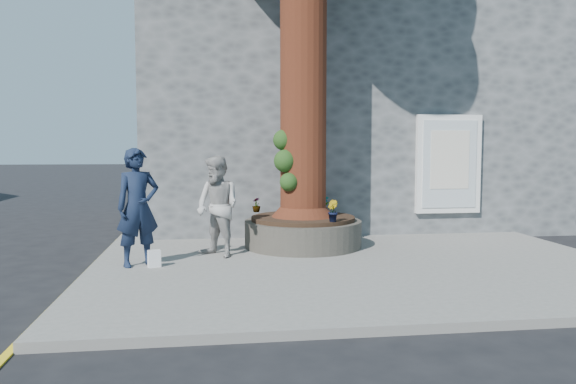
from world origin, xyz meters
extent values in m
plane|color=black|center=(0.00, 0.00, 0.00)|extent=(120.00, 120.00, 0.00)
cube|color=slate|center=(1.50, 1.00, 0.06)|extent=(9.00, 8.00, 0.12)
cube|color=yellow|center=(-3.05, 1.00, 0.00)|extent=(0.10, 30.00, 0.01)
cube|color=#4A4D4F|center=(2.50, 7.20, 3.00)|extent=(10.00, 8.00, 6.00)
cube|color=black|center=(2.50, 7.20, 6.15)|extent=(10.30, 8.30, 0.30)
cube|color=white|center=(4.30, 3.14, 1.70)|extent=(1.50, 0.12, 2.20)
cube|color=silver|center=(4.30, 3.08, 1.70)|extent=(1.25, 0.04, 1.95)
cube|color=silver|center=(4.30, 3.06, 1.80)|extent=(0.90, 0.02, 1.30)
cylinder|color=black|center=(0.80, 2.00, 0.38)|extent=(2.30, 2.30, 0.52)
cylinder|color=black|center=(0.80, 2.00, 0.68)|extent=(2.04, 2.04, 0.08)
cylinder|color=#441E11|center=(0.80, 2.00, 4.47)|extent=(0.90, 0.90, 7.50)
cone|color=#441E11|center=(0.80, 2.00, 1.07)|extent=(1.24, 1.24, 0.70)
sphere|color=#1E4115|center=(0.42, 1.80, 1.82)|extent=(0.44, 0.44, 0.44)
sphere|color=#1E4115|center=(0.48, 1.70, 1.42)|extent=(0.36, 0.36, 0.36)
sphere|color=#1E4115|center=(0.40, 1.92, 2.22)|extent=(0.40, 0.40, 0.40)
imported|color=#121D33|center=(-2.19, 0.59, 1.10)|extent=(0.84, 0.72, 1.95)
imported|color=#A4A19D|center=(-0.88, 1.20, 1.02)|extent=(1.10, 1.11, 1.81)
cube|color=white|center=(-1.93, 0.46, 0.26)|extent=(0.23, 0.18, 0.28)
imported|color=gray|center=(1.33, 2.51, 0.91)|extent=(0.22, 0.17, 0.38)
imported|color=gray|center=(1.20, 1.15, 0.92)|extent=(0.26, 0.26, 0.40)
imported|color=gray|center=(-0.05, 2.85, 0.87)|extent=(0.24, 0.24, 0.31)
imported|color=gray|center=(1.21, 2.85, 0.88)|extent=(0.39, 0.39, 0.32)
camera|label=1|loc=(-1.02, -8.83, 2.10)|focal=35.00mm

